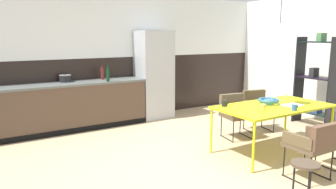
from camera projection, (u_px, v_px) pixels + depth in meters
The scene contains 20 objects.
ground_plane at pixel (217, 168), 4.32m from camera, with size 9.62×9.62×0.00m, color tan.
back_wall_splashback_dark at pixel (121, 87), 6.90m from camera, with size 7.40×0.12×1.31m, color black.
back_wall_panel_upper at pixel (120, 25), 6.67m from camera, with size 7.40×0.12×1.31m, color white.
kitchen_counter at pixel (45, 109), 5.79m from camera, with size 3.82×0.63×0.90m.
refrigerator_column at pixel (154, 75), 6.86m from camera, with size 0.70×0.60×1.87m, color #ADAFB2.
dining_table at pixel (274, 108), 4.83m from camera, with size 1.78×0.94×0.72m.
armchair_corner_seat at pixel (235, 110), 5.57m from camera, with size 0.55×0.54×0.75m.
armchair_head_of_table at pixel (257, 105), 5.99m from camera, with size 0.58×0.57×0.74m.
armchair_far_side at pixel (314, 141), 3.86m from camera, with size 0.50×0.48×0.74m.
fruit_bowl at pixel (269, 101), 4.91m from camera, with size 0.32×0.32×0.09m.
open_book at pixel (292, 105), 4.82m from camera, with size 0.30×0.21×0.02m.
mug_glass_clear at pixel (225, 103), 4.77m from camera, with size 0.13×0.08×0.09m.
mug_wide_latte at pixel (294, 108), 4.49m from camera, with size 0.12×0.08×0.09m.
mug_dark_espresso at pixel (263, 107), 4.52m from camera, with size 0.12×0.08×0.09m.
cooking_pot at pixel (65, 78), 6.02m from camera, with size 0.22×0.22×0.16m.
bottle_oil_tall at pixel (102, 74), 6.34m from camera, with size 0.06×0.06×0.29m.
bottle_wine_green at pixel (108, 75), 6.07m from camera, with size 0.06×0.06×0.31m.
side_stool at pixel (305, 168), 3.26m from camera, with size 0.29×0.29×0.49m.
open_shelf_unit at pixel (316, 79), 6.25m from camera, with size 0.30×0.76×1.81m.
pendant_lamp_over_table_near at pixel (280, 32), 4.60m from camera, with size 0.28×0.28×0.90m.
Camera 1 is at (-2.69, -3.13, 1.76)m, focal length 34.14 mm.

